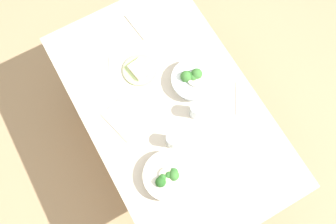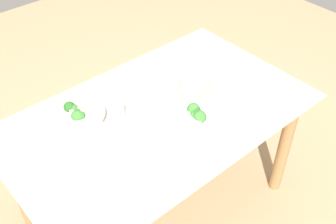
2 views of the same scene
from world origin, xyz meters
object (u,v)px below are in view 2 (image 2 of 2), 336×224
Objects in this scene: broccoli_bowl_near at (194,120)px; water_glass_side at (117,113)px; water_glass_center at (156,126)px; fork_by_near_bowl at (194,67)px; table_knife_left at (186,168)px; fork_by_far_bowl at (222,150)px; napkin_folded_lower at (253,82)px; broccoli_bowl_far at (78,117)px; bread_side_plate at (194,85)px; napkin_folded_upper at (138,85)px.

broccoli_bowl_near is 0.36m from water_glass_side.
water_glass_center is 0.21m from water_glass_side.
fork_by_near_bowl is 0.75m from table_knife_left.
fork_by_far_bowl is at bearing -60.02° from water_glass_center.
napkin_folded_lower is (0.72, -0.22, -0.05)m from water_glass_side.
fork_by_near_bowl is at bearing 28.66° from water_glass_center.
broccoli_bowl_far reaches higher than fork_by_near_bowl.
broccoli_bowl_far reaches higher than bread_side_plate.
bread_side_plate is 0.95× the size of napkin_folded_lower.
napkin_folded_upper is at bearing 32.68° from water_glass_side.
water_glass_center reaches higher than fork_by_near_bowl.
water_glass_center is at bearing 176.97° from napkin_folded_lower.
fork_by_far_bowl is at bearing -56.06° from broccoli_bowl_far.
table_knife_left is at bearing 68.18° from fork_by_near_bowl.
water_glass_side is 0.49× the size of table_knife_left.
water_glass_side reaches higher than fork_by_far_bowl.
fork_by_near_bowl is 0.47× the size of napkin_folded_lower.
broccoli_bowl_far is at bearing -173.61° from napkin_folded_upper.
broccoli_bowl_far is at bearing 143.62° from water_glass_side.
broccoli_bowl_near is 1.13× the size of napkin_folded_upper.
broccoli_bowl_near is 2.56× the size of fork_by_near_bowl.
fork_by_far_bowl is at bearing 81.85° from fork_by_near_bowl.
napkin_folded_upper is at bearing 136.51° from bread_side_plate.
bread_side_plate is 0.32m from napkin_folded_lower.
fork_by_far_bowl is (0.15, -0.27, -0.05)m from water_glass_center.
water_glass_center reaches higher than bread_side_plate.
broccoli_bowl_far is 2.68× the size of fork_by_far_bowl.
napkin_folded_upper is at bearing 64.82° from water_glass_center.
bread_side_plate is 0.46m from water_glass_side.
napkin_folded_lower is (0.14, -0.31, 0.00)m from fork_by_near_bowl.
broccoli_bowl_far is 0.73m from fork_by_near_bowl.
fork_by_near_bowl is at bearing 166.60° from fork_by_far_bowl.
broccoli_bowl_far is 0.39m from napkin_folded_upper.
water_glass_side is at bearing -133.95° from fork_by_far_bowl.
bread_side_plate is 0.18m from fork_by_near_bowl.
napkin_folded_lower is at bearing 134.72° from fork_by_far_bowl.
broccoli_bowl_near is at bearing -107.54° from table_knife_left.
water_glass_side is at bearing 173.98° from bread_side_plate.
fork_by_near_bowl is at bearing -2.18° from broccoli_bowl_far.
napkin_folded_lower is (0.27, -0.18, -0.01)m from bread_side_plate.
water_glass_center is (0.23, -0.30, 0.02)m from broccoli_bowl_far.
bread_side_plate is 0.40m from water_glass_center.
bread_side_plate is at bearing 46.31° from broccoli_bowl_near.
bread_side_plate is 2.01× the size of fork_by_near_bowl.
napkin_folded_lower is at bearing -38.19° from napkin_folded_upper.
water_glass_center is at bearing -65.53° from table_knife_left.
broccoli_bowl_far is 1.04× the size of broccoli_bowl_near.
table_knife_left is (-0.41, -0.39, -0.01)m from bread_side_plate.
broccoli_bowl_far is 1.32× the size of bread_side_plate.
table_knife_left is (0.19, -0.54, -0.03)m from broccoli_bowl_far.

